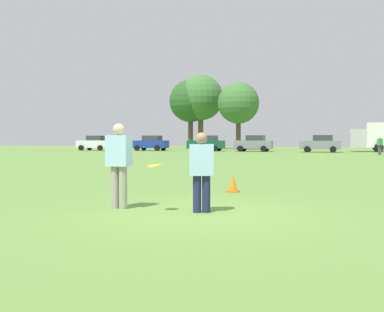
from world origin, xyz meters
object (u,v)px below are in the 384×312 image
at_px(player_thrower, 119,161).
at_px(player_defender, 202,168).
at_px(frisbee, 154,166).
at_px(parked_car_center, 206,143).
at_px(parked_car_mid_left, 151,143).
at_px(parked_car_near_left, 95,143).
at_px(traffic_cone, 233,183).
at_px(parked_car_mid_right, 254,143).
at_px(bystander_sideline_watcher, 380,144).
at_px(parked_car_near_right, 321,144).

bearing_deg(player_thrower, player_defender, -0.12).
relative_size(frisbee, parked_car_center, 0.06).
bearing_deg(parked_car_mid_left, player_defender, -67.09).
bearing_deg(parked_car_near_left, parked_car_center, 4.92).
relative_size(frisbee, traffic_cone, 0.57).
distance_m(player_thrower, frisbee, 0.90).
xyz_separation_m(traffic_cone, parked_car_mid_right, (-5.75, 39.81, 0.69)).
relative_size(player_defender, parked_car_mid_right, 0.36).
distance_m(player_defender, bystander_sideline_watcher, 35.91).
bearing_deg(parked_car_near_left, parked_car_mid_left, 6.15).
relative_size(player_defender, parked_car_near_left, 0.36).
xyz_separation_m(player_defender, parked_car_mid_right, (-5.87, 43.34, 0.07)).
xyz_separation_m(player_thrower, player_defender, (1.74, -0.00, -0.11)).
height_order(player_thrower, parked_car_mid_right, parked_car_mid_right).
bearing_deg(parked_car_center, traffic_cone, -74.19).
relative_size(parked_car_near_left, bystander_sideline_watcher, 2.56).
distance_m(parked_car_near_left, parked_car_near_right, 26.83).
relative_size(parked_car_near_left, parked_car_mid_left, 1.00).
height_order(parked_car_mid_left, parked_car_near_right, same).
xyz_separation_m(parked_car_center, bystander_sideline_watcher, (18.08, -8.56, 0.01)).
xyz_separation_m(player_defender, parked_car_center, (-11.54, 43.87, 0.07)).
relative_size(player_defender, parked_car_mid_left, 0.36).
bearing_deg(parked_car_center, frisbee, -76.42).
relative_size(frisbee, parked_car_near_right, 0.06).
relative_size(parked_car_near_left, parked_car_mid_right, 1.00).
xyz_separation_m(frisbee, traffic_cone, (0.76, 3.77, -0.67)).
xyz_separation_m(frisbee, parked_car_near_right, (2.30, 42.67, 0.03)).
relative_size(player_thrower, parked_car_near_left, 0.41).
distance_m(parked_car_center, parked_car_near_right, 13.04).
bearing_deg(traffic_cone, player_defender, -88.17).
height_order(parked_car_near_left, parked_car_mid_left, same).
xyz_separation_m(parked_car_mid_left, parked_car_near_right, (19.78, -1.02, 0.00)).
height_order(player_thrower, bystander_sideline_watcher, player_thrower).
height_order(parked_car_near_left, bystander_sideline_watcher, parked_car_near_left).
xyz_separation_m(parked_car_mid_left, parked_car_mid_right, (12.49, -0.10, 0.00)).
bearing_deg(parked_car_center, bystander_sideline_watcher, -25.34).
distance_m(traffic_cone, bystander_sideline_watcher, 32.48).
height_order(frisbee, parked_car_center, parked_car_center).
bearing_deg(parked_car_mid_right, player_thrower, -84.56).
height_order(traffic_cone, parked_car_near_left, parked_car_near_left).
xyz_separation_m(player_thrower, traffic_cone, (1.62, 3.52, -0.74)).
xyz_separation_m(player_defender, traffic_cone, (-0.11, 3.53, -0.63)).
bearing_deg(bystander_sideline_watcher, player_defender, -100.50).
height_order(parked_car_mid_right, parked_car_near_right, same).
height_order(parked_car_near_right, bystander_sideline_watcher, parked_car_near_right).
bearing_deg(player_thrower, parked_car_near_right, 85.74).
bearing_deg(player_defender, parked_car_mid_right, 97.71).
distance_m(parked_car_mid_left, parked_car_near_right, 19.81).
height_order(parked_car_mid_left, bystander_sideline_watcher, parked_car_mid_left).
distance_m(player_thrower, bystander_sideline_watcher, 36.27).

